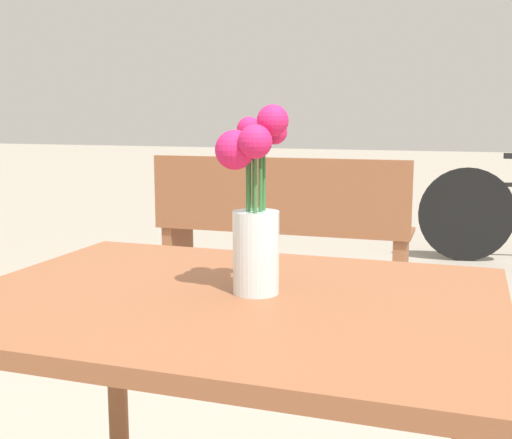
# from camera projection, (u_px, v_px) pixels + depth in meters

# --- Properties ---
(table_front) EXTENTS (0.99, 0.76, 0.75)m
(table_front) POSITION_uv_depth(u_px,v_px,m) (229.00, 352.00, 1.18)
(table_front) COLOR brown
(table_front) RESTS_ON ground_plane
(flower_vase) EXTENTS (0.12, 0.13, 0.34)m
(flower_vase) POSITION_uv_depth(u_px,v_px,m) (254.00, 212.00, 1.14)
(flower_vase) COLOR silver
(flower_vase) RESTS_ON table_front
(bench_near) EXTENTS (1.47, 0.42, 0.85)m
(bench_near) POSITION_uv_depth(u_px,v_px,m) (280.00, 227.00, 3.63)
(bench_near) COLOR brown
(bench_near) RESTS_ON ground_plane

